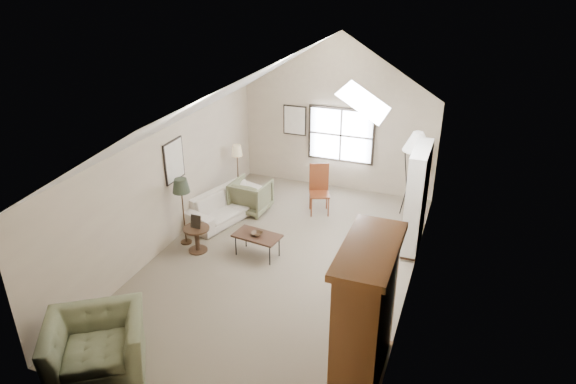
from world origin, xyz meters
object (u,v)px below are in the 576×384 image
(sofa, at_px, (228,204))
(coffee_table, at_px, (257,245))
(side_chair, at_px, (320,190))
(armchair_far, at_px, (251,196))
(side_table, at_px, (197,239))
(armchair_near, at_px, (97,346))
(armoire, at_px, (365,316))

(sofa, distance_m, coffee_table, 1.89)
(sofa, height_order, side_chair, side_chair)
(armchair_far, distance_m, side_chair, 1.64)
(side_table, xyz_separation_m, side_chair, (1.84, 2.54, 0.32))
(sofa, relative_size, side_chair, 1.84)
(sofa, bearing_deg, coffee_table, -117.96)
(armchair_near, relative_size, side_table, 2.51)
(armoire, relative_size, armchair_near, 1.61)
(side_table, bearing_deg, coffee_table, 12.12)
(armoire, bearing_deg, armchair_near, -161.42)
(armchair_near, height_order, side_chair, side_chair)
(sofa, bearing_deg, armchair_near, -158.19)
(armchair_near, relative_size, side_chair, 1.15)
(coffee_table, relative_size, side_chair, 0.79)
(coffee_table, bearing_deg, sofa, 135.08)
(side_chair, bearing_deg, armchair_near, -126.53)
(sofa, bearing_deg, side_chair, -47.24)
(armchair_far, bearing_deg, armchair_near, 94.06)
(side_table, distance_m, side_chair, 3.15)
(armoire, height_order, side_chair, armoire)
(armoire, xyz_separation_m, sofa, (-4.07, 3.85, -0.78))
(coffee_table, distance_m, side_table, 1.27)
(armchair_near, xyz_separation_m, side_chair, (1.51, 6.01, 0.15))
(sofa, distance_m, armchair_near, 5.09)
(coffee_table, bearing_deg, side_chair, 75.15)
(armchair_far, bearing_deg, side_table, 85.72)
(armoire, distance_m, side_table, 4.64)
(coffee_table, bearing_deg, armoire, -42.54)
(side_table, bearing_deg, armchair_far, 82.14)
(armoire, distance_m, side_chair, 5.26)
(armchair_near, bearing_deg, side_table, 61.20)
(sofa, xyz_separation_m, armchair_far, (0.38, 0.46, 0.07))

